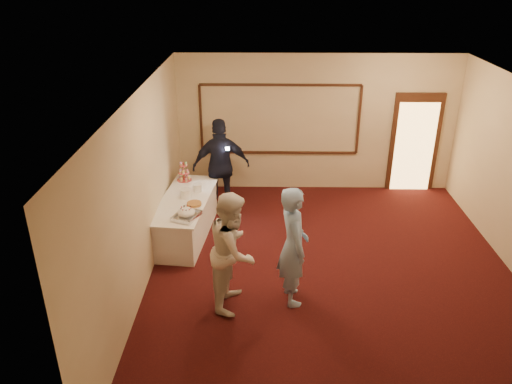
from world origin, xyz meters
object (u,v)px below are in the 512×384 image
(buffet_table, at_px, (186,217))
(plate_stack_a, at_px, (186,193))
(woman, at_px, (233,250))
(guest, at_px, (221,166))
(pavlova_tray, at_px, (186,214))
(tart, at_px, (194,204))
(cupcake_stand, at_px, (184,173))
(man, at_px, (293,246))
(plate_stack_b, at_px, (198,188))

(buffet_table, relative_size, plate_stack_a, 11.02)
(woman, relative_size, guest, 0.93)
(pavlova_tray, xyz_separation_m, tart, (0.07, 0.46, -0.05))
(cupcake_stand, height_order, guest, guest)
(man, bearing_deg, pavlova_tray, 45.75)
(buffet_table, xyz_separation_m, plate_stack_b, (0.20, 0.33, 0.46))
(woman, bearing_deg, plate_stack_b, 27.96)
(plate_stack_a, xyz_separation_m, guest, (0.56, 1.04, 0.12))
(man, bearing_deg, guest, 12.86)
(pavlova_tray, relative_size, cupcake_stand, 1.37)
(pavlova_tray, distance_m, woman, 1.52)
(cupcake_stand, relative_size, plate_stack_a, 2.05)
(cupcake_stand, xyz_separation_m, woman, (1.13, -2.83, -0.01))
(pavlova_tray, height_order, tart, pavlova_tray)
(pavlova_tray, xyz_separation_m, woman, (0.86, -1.25, 0.06))
(man, relative_size, woman, 1.03)
(plate_stack_a, height_order, guest, guest)
(plate_stack_a, bearing_deg, tart, -60.19)
(plate_stack_b, xyz_separation_m, man, (1.67, -2.23, 0.09))
(cupcake_stand, distance_m, plate_stack_b, 0.61)
(cupcake_stand, bearing_deg, man, -53.89)
(plate_stack_a, height_order, woman, woman)
(buffet_table, xyz_separation_m, woman, (1.00, -1.99, 0.52))
(plate_stack_a, distance_m, woman, 2.26)
(man, bearing_deg, woman, 85.55)
(cupcake_stand, xyz_separation_m, plate_stack_a, (0.15, -0.79, -0.06))
(tart, distance_m, man, 2.32)
(pavlova_tray, relative_size, tart, 1.94)
(plate_stack_a, xyz_separation_m, tart, (0.19, -0.33, -0.06))
(buffet_table, distance_m, plate_stack_b, 0.59)
(man, xyz_separation_m, guest, (-1.29, 2.99, 0.04))
(cupcake_stand, distance_m, woman, 3.05)
(woman, bearing_deg, guest, 16.62)
(pavlova_tray, xyz_separation_m, guest, (0.45, 1.83, 0.12))
(cupcake_stand, bearing_deg, tart, -73.23)
(pavlova_tray, height_order, plate_stack_b, pavlova_tray)
(pavlova_tray, relative_size, guest, 0.30)
(buffet_table, height_order, plate_stack_a, plate_stack_a)
(cupcake_stand, height_order, plate_stack_b, cupcake_stand)
(pavlova_tray, height_order, guest, guest)
(buffet_table, height_order, pavlova_tray, pavlova_tray)
(buffet_table, distance_m, pavlova_tray, 0.88)
(woman, bearing_deg, cupcake_stand, 30.68)
(tart, height_order, man, man)
(buffet_table, xyz_separation_m, plate_stack_a, (0.02, 0.04, 0.47))
(tart, xyz_separation_m, man, (1.66, -1.62, 0.14))
(buffet_table, distance_m, woman, 2.29)
(plate_stack_b, xyz_separation_m, guest, (0.38, 0.76, 0.13))
(buffet_table, relative_size, guest, 1.16)
(buffet_table, bearing_deg, plate_stack_a, 65.12)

